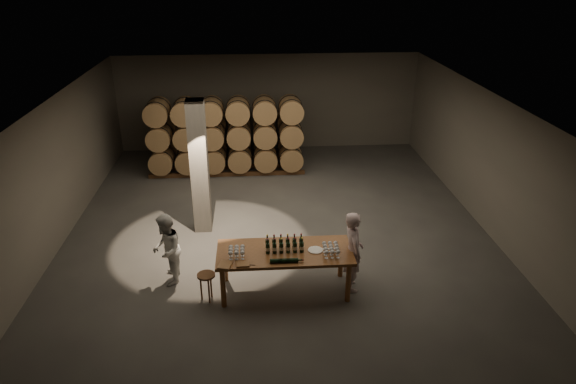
{
  "coord_description": "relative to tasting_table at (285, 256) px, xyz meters",
  "views": [
    {
      "loc": [
        -0.54,
        -10.95,
        6.0
      ],
      "look_at": [
        0.23,
        -0.22,
        1.1
      ],
      "focal_mm": 32.0,
      "sensor_mm": 36.0,
      "label": 1
    }
  ],
  "objects": [
    {
      "name": "notebook_corner",
      "position": [
        -1.12,
        -0.42,
        0.12
      ],
      "size": [
        0.29,
        0.34,
        0.02
      ],
      "primitive_type": "cube",
      "rotation": [
        0.0,
        0.0,
        -0.26
      ],
      "color": "brown",
      "rests_on": "tasting_table"
    },
    {
      "name": "glass_cluster_right",
      "position": [
        0.87,
        -0.15,
        0.23
      ],
      "size": [
        0.3,
        0.41,
        0.17
      ],
      "color": "silver",
      "rests_on": "tasting_table"
    },
    {
      "name": "stool",
      "position": [
        -1.5,
        -0.2,
        -0.33
      ],
      "size": [
        0.34,
        0.34,
        0.57
      ],
      "rotation": [
        0.0,
        0.0,
        0.4
      ],
      "color": "brown",
      "rests_on": "ground"
    },
    {
      "name": "glass_cluster_left",
      "position": [
        -0.91,
        -0.12,
        0.23
      ],
      "size": [
        0.31,
        0.31,
        0.18
      ],
      "color": "silver",
      "rests_on": "tasting_table"
    },
    {
      "name": "notebook_near",
      "position": [
        -0.79,
        -0.43,
        0.12
      ],
      "size": [
        0.24,
        0.2,
        0.03
      ],
      "primitive_type": "cube",
      "rotation": [
        0.0,
        0.0,
        0.04
      ],
      "color": "brown",
      "rests_on": "tasting_table"
    },
    {
      "name": "person_man",
      "position": [
        1.33,
        0.01,
        0.04
      ],
      "size": [
        0.44,
        0.63,
        1.67
      ],
      "primitive_type": "imported",
      "rotation": [
        0.0,
        0.0,
        1.64
      ],
      "color": "beige",
      "rests_on": "ground"
    },
    {
      "name": "room",
      "position": [
        -1.8,
        2.7,
        0.8
      ],
      "size": [
        12.0,
        12.0,
        12.0
      ],
      "color": "#4C4A47",
      "rests_on": "ground"
    },
    {
      "name": "lying_bottles",
      "position": [
        -0.03,
        -0.4,
        0.14
      ],
      "size": [
        0.62,
        0.08,
        0.08
      ],
      "color": "black",
      "rests_on": "tasting_table"
    },
    {
      "name": "plate",
      "position": [
        0.59,
        -0.02,
        0.11
      ],
      "size": [
        0.29,
        0.29,
        0.02
      ],
      "primitive_type": "cylinder",
      "color": "white",
      "rests_on": "tasting_table"
    },
    {
      "name": "barrel_stack_back",
      "position": [
        -1.35,
        7.7,
        0.03
      ],
      "size": [
        4.7,
        0.95,
        1.57
      ],
      "color": "brown",
      "rests_on": "ground"
    },
    {
      "name": "barrel_stack_front",
      "position": [
        -1.35,
        6.3,
        0.4
      ],
      "size": [
        4.7,
        0.95,
        2.31
      ],
      "color": "brown",
      "rests_on": "ground"
    },
    {
      "name": "tasting_table",
      "position": [
        0.0,
        0.0,
        0.0
      ],
      "size": [
        2.6,
        1.1,
        0.9
      ],
      "color": "brown",
      "rests_on": "ground"
    },
    {
      "name": "bottle_cluster",
      "position": [
        -0.0,
        0.02,
        0.22
      ],
      "size": [
        0.73,
        0.23,
        0.32
      ],
      "color": "black",
      "rests_on": "tasting_table"
    },
    {
      "name": "person_woman",
      "position": [
        -2.32,
        0.48,
        -0.05
      ],
      "size": [
        0.6,
        0.76,
        1.5
      ],
      "primitive_type": "imported",
      "rotation": [
        0.0,
        0.0,
        -1.52
      ],
      "color": "silver",
      "rests_on": "ground"
    },
    {
      "name": "pen",
      "position": [
        -0.64,
        -0.45,
        0.11
      ],
      "size": [
        0.15,
        0.04,
        0.01
      ],
      "primitive_type": "cylinder",
      "rotation": [
        0.0,
        1.57,
        -0.18
      ],
      "color": "black",
      "rests_on": "tasting_table"
    }
  ]
}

